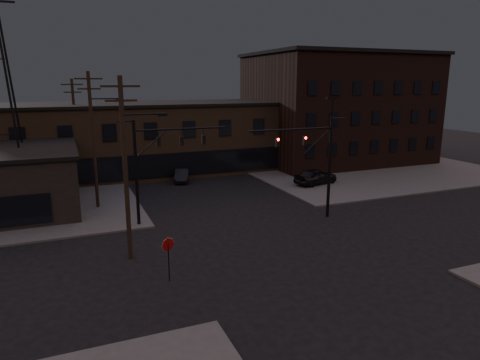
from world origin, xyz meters
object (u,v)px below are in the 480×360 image
Objects in this scene: traffic_signal_near at (318,157)px; stop_sign at (168,249)px; parked_car_lot_b at (332,160)px; car_crossing at (182,175)px; parked_car_lot_a at (316,176)px; traffic_signal_far at (153,159)px.

traffic_signal_near is 15.17m from stop_sign.
parked_car_lot_b is (14.07, 18.30, -4.19)m from traffic_signal_near.
traffic_signal_near reaches higher than car_crossing.
parked_car_lot_a is 11.83m from parked_car_lot_b.
stop_sign is (-13.36, -6.49, -3.09)m from traffic_signal_near.
stop_sign is at bearing -88.74° from car_crossing.
traffic_signal_near reaches higher than parked_car_lot_b.
parked_car_lot_b is (27.43, 24.79, -1.10)m from stop_sign.
stop_sign is 0.61× the size of parked_car_lot_b.
traffic_signal_far is 3.23× the size of stop_sign.
stop_sign is (-1.28, -9.99, -3.17)m from traffic_signal_far.
traffic_signal_far is 10.55m from stop_sign.
traffic_signal_near is 23.46m from parked_car_lot_b.
traffic_signal_near and traffic_signal_far have the same top height.
car_crossing reaches higher than parked_car_lot_b.
parked_car_lot_b is (26.14, 14.80, -4.27)m from traffic_signal_far.
traffic_signal_far reaches higher than parked_car_lot_b.
parked_car_lot_a is at bearing 164.45° from parked_car_lot_b.
traffic_signal_near is at bearing -51.20° from car_crossing.
car_crossing is (5.59, 13.31, -4.33)m from traffic_signal_far.
stop_sign is 24.31m from car_crossing.
traffic_signal_near is 1.61× the size of parked_car_lot_a.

